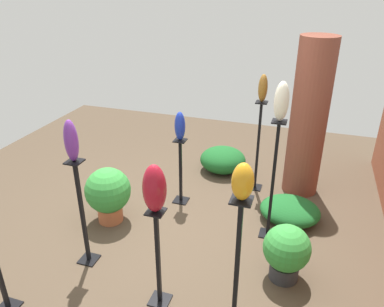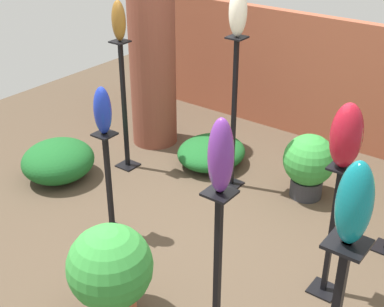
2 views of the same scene
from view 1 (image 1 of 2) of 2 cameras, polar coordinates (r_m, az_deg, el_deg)
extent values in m
plane|color=#4C3D2D|center=(4.88, -1.83, -11.30)|extent=(8.00, 8.00, 0.00)
cylinder|color=brown|center=(5.45, 17.34, 5.02)|extent=(0.51, 0.51, 2.25)
cube|color=black|center=(4.57, -15.40, -15.27)|extent=(0.20, 0.20, 0.01)
cube|color=black|center=(4.20, -16.38, -8.79)|extent=(0.04, 0.04, 1.26)
cube|color=black|center=(3.90, -17.49, -1.19)|extent=(0.16, 0.16, 0.02)
cube|color=black|center=(5.41, -1.69, -7.13)|extent=(0.20, 0.20, 0.01)
cube|color=black|center=(5.17, -1.75, -2.76)|extent=(0.04, 0.04, 0.95)
cube|color=black|center=(4.97, -1.82, 2.00)|extent=(0.16, 0.16, 0.01)
cube|color=black|center=(3.19, 6.78, -18.12)|extent=(0.04, 0.04, 1.47)
cube|color=black|center=(2.74, 7.55, -7.04)|extent=(0.16, 0.16, 0.02)
cube|color=black|center=(5.81, 9.52, -5.06)|extent=(0.20, 0.20, 0.01)
cube|color=black|center=(5.50, 10.02, 0.99)|extent=(0.04, 0.04, 1.36)
cube|color=black|center=(5.26, 10.58, 7.68)|extent=(0.16, 0.16, 0.02)
cube|color=black|center=(4.00, -4.89, -21.35)|extent=(0.20, 0.20, 0.01)
cube|color=black|center=(3.64, -5.20, -15.67)|extent=(0.04, 0.04, 1.07)
cube|color=black|center=(3.32, -5.56, -8.81)|extent=(0.16, 0.16, 0.02)
cube|color=black|center=(4.87, 11.41, -11.90)|extent=(0.20, 0.20, 0.01)
cube|color=black|center=(4.46, 12.23, -4.24)|extent=(0.04, 0.04, 1.51)
cube|color=black|center=(4.15, 13.17, 4.76)|extent=(0.16, 0.16, 0.02)
cube|color=black|center=(4.32, -26.18, -20.27)|extent=(0.20, 0.20, 0.01)
ellipsoid|color=#6B2D8C|center=(3.81, -17.93, 1.85)|extent=(0.14, 0.13, 0.44)
ellipsoid|color=#192D9E|center=(4.89, -1.85, 4.20)|extent=(0.14, 0.14, 0.39)
ellipsoid|color=orange|center=(2.66, 7.74, -4.27)|extent=(0.18, 0.16, 0.29)
ellipsoid|color=brown|center=(5.20, 10.75, 9.76)|extent=(0.14, 0.13, 0.38)
ellipsoid|color=maroon|center=(3.19, -5.73, -5.34)|extent=(0.21, 0.21, 0.45)
ellipsoid|color=beige|center=(4.08, 13.48, 7.72)|extent=(0.16, 0.16, 0.44)
cylinder|color=#2D2D33|center=(4.27, 13.80, -16.91)|extent=(0.31, 0.31, 0.18)
sphere|color=#338C38|center=(4.08, 14.25, -13.77)|extent=(0.49, 0.49, 0.49)
cylinder|color=#B25B38|center=(5.08, -12.32, -8.89)|extent=(0.32, 0.32, 0.21)
sphere|color=#338C38|center=(4.90, -12.70, -5.48)|extent=(0.58, 0.58, 0.58)
ellipsoid|color=#195923|center=(5.12, 14.69, -8.41)|extent=(0.69, 0.78, 0.28)
ellipsoid|color=#195923|center=(6.14, 4.71, -0.95)|extent=(0.71, 0.74, 0.40)
camera|label=2|loc=(4.43, -55.06, 13.42)|focal=50.00mm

